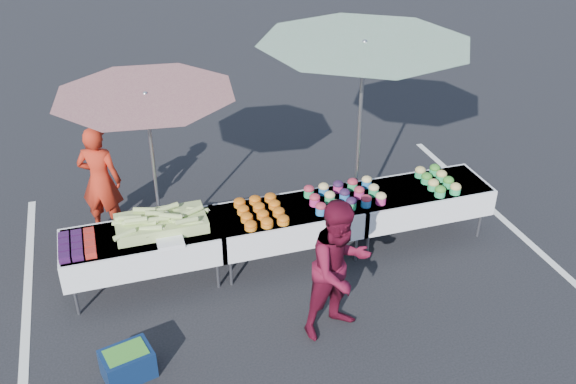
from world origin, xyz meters
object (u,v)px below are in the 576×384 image
object	(u,v)px
umbrella_right	(364,60)
table_right	(417,198)
table_center	(288,221)
vendor	(100,181)
customer	(340,269)
storage_bin	(128,363)
umbrella_left	(147,108)
table_left	(142,246)

from	to	relation	value
umbrella_right	table_right	bearing A→B (deg)	-29.07
table_center	umbrella_right	size ratio (longest dim) A/B	0.62
table_right	vendor	size ratio (longest dim) A/B	1.19
table_center	vendor	size ratio (longest dim) A/B	1.19
table_center	umbrella_right	distance (m)	2.17
umbrella_right	table_center	bearing A→B (deg)	-159.68
table_center	customer	world-z (taller)	customer
umbrella_right	vendor	bearing A→B (deg)	163.06
table_right	table_center	bearing A→B (deg)	180.00
table_right	umbrella_right	bearing A→B (deg)	150.93
customer	umbrella_right	distance (m)	2.59
storage_bin	customer	bearing A→B (deg)	-13.07
umbrella_right	umbrella_left	bearing A→B (deg)	173.28
vendor	customer	distance (m)	3.61
table_right	vendor	xyz separation A→B (m)	(-3.97, 1.39, 0.20)
customer	storage_bin	bearing A→B (deg)	164.10
table_center	customer	bearing A→B (deg)	-84.56
table_right	customer	world-z (taller)	customer
table_center	vendor	distance (m)	2.58
vendor	table_right	bearing A→B (deg)	-176.01
customer	storage_bin	size ratio (longest dim) A/B	2.85
customer	umbrella_left	distance (m)	2.92
vendor	umbrella_right	distance (m)	3.77
table_center	umbrella_left	world-z (taller)	umbrella_left
table_center	storage_bin	xyz separation A→B (m)	(-2.16, -1.42, -0.42)
customer	storage_bin	xyz separation A→B (m)	(-2.29, -0.03, -0.64)
umbrella_right	storage_bin	distance (m)	4.35
umbrella_left	umbrella_right	distance (m)	2.64
umbrella_left	vendor	bearing A→B (deg)	134.07
table_center	umbrella_left	size ratio (longest dim) A/B	0.70
table_right	storage_bin	world-z (taller)	table_right
table_right	umbrella_right	world-z (taller)	umbrella_right
table_center	table_right	xyz separation A→B (m)	(1.80, 0.00, 0.00)
table_center	table_right	world-z (taller)	same
table_left	table_center	world-z (taller)	same
table_right	storage_bin	size ratio (longest dim) A/B	3.27
umbrella_left	table_center	bearing A→B (deg)	-25.07
table_left	table_center	bearing A→B (deg)	0.00
customer	storage_bin	world-z (taller)	customer
vendor	storage_bin	distance (m)	2.88
customer	vendor	bearing A→B (deg)	112.98
table_center	vendor	bearing A→B (deg)	147.36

